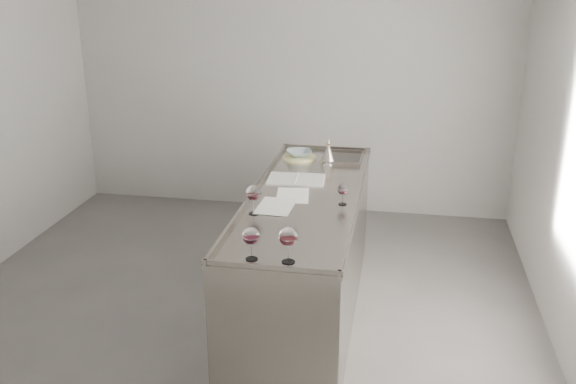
% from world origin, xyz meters
% --- Properties ---
extents(room_shell, '(4.54, 5.04, 2.84)m').
position_xyz_m(room_shell, '(0.00, 0.00, 1.40)').
color(room_shell, '#565351').
rests_on(room_shell, ground).
extents(counter, '(0.77, 2.42, 0.97)m').
position_xyz_m(counter, '(0.50, 0.30, 0.47)').
color(counter, gray).
rests_on(counter, ground).
extents(wine_glass_left, '(0.10, 0.10, 0.20)m').
position_xyz_m(wine_glass_left, '(0.23, -0.12, 1.08)').
color(wine_glass_left, white).
rests_on(wine_glass_left, counter).
extents(wine_glass_middle, '(0.10, 0.10, 0.19)m').
position_xyz_m(wine_glass_middle, '(0.37, -0.78, 1.07)').
color(wine_glass_middle, white).
rests_on(wine_glass_middle, counter).
extents(wine_glass_right, '(0.11, 0.11, 0.21)m').
position_xyz_m(wine_glass_right, '(0.57, -0.78, 1.09)').
color(wine_glass_right, white).
rests_on(wine_glass_right, counter).
extents(wine_glass_small, '(0.07, 0.07, 0.14)m').
position_xyz_m(wine_glass_small, '(0.77, 0.16, 1.04)').
color(wine_glass_small, white).
rests_on(wine_glass_small, counter).
extents(notebook, '(0.44, 0.32, 0.02)m').
position_xyz_m(notebook, '(0.38, 0.61, 0.95)').
color(notebook, silver).
rests_on(notebook, counter).
extents(loose_paper_top, '(0.26, 0.35, 0.00)m').
position_xyz_m(loose_paper_top, '(0.41, 0.27, 0.94)').
color(loose_paper_top, white).
rests_on(loose_paper_top, counter).
extents(loose_paper_under, '(0.24, 0.34, 0.00)m').
position_xyz_m(loose_paper_under, '(0.34, 0.03, 0.94)').
color(loose_paper_under, silver).
rests_on(loose_paper_under, counter).
extents(trivet, '(0.35, 0.35, 0.02)m').
position_xyz_m(trivet, '(0.31, 1.18, 0.95)').
color(trivet, beige).
rests_on(trivet, counter).
extents(ceramic_bowl, '(0.26, 0.26, 0.05)m').
position_xyz_m(ceramic_bowl, '(0.31, 1.18, 0.99)').
color(ceramic_bowl, '#95AAAD').
rests_on(ceramic_bowl, trivet).
extents(wine_funnel, '(0.14, 0.14, 0.21)m').
position_xyz_m(wine_funnel, '(0.57, 1.09, 1.00)').
color(wine_funnel, '#B1A79E').
rests_on(wine_funnel, counter).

